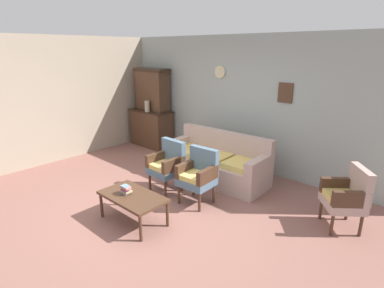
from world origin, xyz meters
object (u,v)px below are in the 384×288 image
at_px(wingback_chair_by_fireplace, 347,195).
at_px(coffee_table, 133,198).
at_px(armchair_by_doorway, 167,164).
at_px(side_cabinet, 151,128).
at_px(book_stack_on_table, 126,189).
at_px(floral_couch, 217,163).
at_px(armchair_row_middle, 198,174).
at_px(vase_on_cabinet, 147,106).

distance_m(wingback_chair_by_fireplace, coffee_table, 2.99).
bearing_deg(coffee_table, armchair_by_doorway, 110.38).
distance_m(side_cabinet, coffee_table, 3.70).
xyz_separation_m(side_cabinet, coffee_table, (2.63, -2.61, -0.09)).
distance_m(armchair_by_doorway, coffee_table, 1.14).
height_order(wingback_chair_by_fireplace, book_stack_on_table, wingback_chair_by_fireplace).
bearing_deg(armchair_by_doorway, coffee_table, -69.62).
distance_m(floral_couch, armchair_row_middle, 1.01).
height_order(vase_on_cabinet, coffee_table, vase_on_cabinet).
xyz_separation_m(side_cabinet, floral_couch, (2.58, -0.59, -0.14)).
xyz_separation_m(armchair_by_doorway, wingback_chair_by_fireplace, (2.71, 0.82, 0.00)).
distance_m(side_cabinet, wingback_chair_by_fireplace, 4.99).
bearing_deg(armchair_by_doorway, floral_couch, 70.00).
relative_size(armchair_row_middle, wingback_chair_by_fireplace, 1.00).
distance_m(coffee_table, book_stack_on_table, 0.16).
relative_size(vase_on_cabinet, armchair_row_middle, 0.31).
height_order(armchair_row_middle, wingback_chair_by_fireplace, same).
bearing_deg(wingback_chair_by_fireplace, armchair_row_middle, -158.33).
xyz_separation_m(coffee_table, book_stack_on_table, (-0.11, -0.03, 0.11)).
bearing_deg(armchair_row_middle, vase_on_cabinet, 154.63).
bearing_deg(book_stack_on_table, armchair_row_middle, 69.77).
relative_size(armchair_by_doorway, coffee_table, 0.90).
bearing_deg(floral_couch, book_stack_on_table, -91.74).
xyz_separation_m(floral_couch, armchair_row_middle, (0.35, -0.94, 0.17)).
bearing_deg(book_stack_on_table, coffee_table, 17.85).
bearing_deg(armchair_row_middle, armchair_by_doorway, -178.14).
bearing_deg(book_stack_on_table, wingback_chair_by_fireplace, 38.33).
bearing_deg(floral_couch, armchair_row_middle, -69.55).
distance_m(vase_on_cabinet, coffee_table, 3.58).
xyz_separation_m(vase_on_cabinet, coffee_table, (2.54, -2.43, -0.69)).
height_order(coffee_table, book_stack_on_table, book_stack_on_table).
height_order(armchair_row_middle, book_stack_on_table, armchair_row_middle).
xyz_separation_m(vase_on_cabinet, book_stack_on_table, (2.43, -2.46, -0.58)).
xyz_separation_m(wingback_chair_by_fireplace, book_stack_on_table, (-2.42, -1.91, -0.01)).
xyz_separation_m(vase_on_cabinet, floral_couch, (2.50, -0.41, -0.74)).
distance_m(side_cabinet, armchair_by_doorway, 2.72).
xyz_separation_m(floral_couch, coffee_table, (0.04, -2.02, 0.05)).
height_order(vase_on_cabinet, book_stack_on_table, vase_on_cabinet).
height_order(side_cabinet, wingback_chair_by_fireplace, side_cabinet).
bearing_deg(side_cabinet, armchair_by_doorway, -34.77).
distance_m(vase_on_cabinet, floral_couch, 2.64).
bearing_deg(side_cabinet, book_stack_on_table, -46.37).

